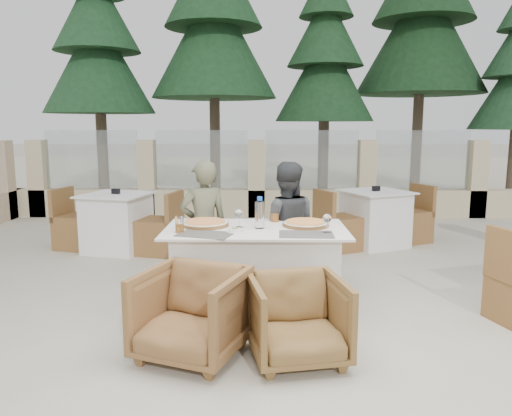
{
  "coord_description": "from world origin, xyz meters",
  "views": [
    {
      "loc": [
        0.09,
        -4.26,
        1.67
      ],
      "look_at": [
        0.04,
        0.35,
        0.9
      ],
      "focal_mm": 35.0,
      "sensor_mm": 36.0,
      "label": 1
    }
  ],
  "objects_px": {
    "armchair_far_left": "(221,255)",
    "bg_table_b": "(375,218)",
    "armchair_far_right": "(301,258)",
    "diner_left": "(204,227)",
    "armchair_near_right": "(298,319)",
    "pizza_right": "(306,223)",
    "beer_glass_right": "(275,214)",
    "diner_right": "(286,229)",
    "armchair_near_left": "(191,314)",
    "wine_glass_centre": "(239,217)",
    "olive_dish": "(235,230)",
    "bg_table_a": "(117,222)",
    "pizza_left": "(205,223)",
    "beer_glass_left": "(180,224)",
    "wine_glass_corner": "(327,222)",
    "dining_table": "(256,270)",
    "water_bottle": "(260,213)"
  },
  "relations": [
    {
      "from": "dining_table",
      "to": "armchair_near_right",
      "type": "xyz_separation_m",
      "value": [
        0.31,
        -0.94,
        -0.08
      ]
    },
    {
      "from": "armchair_far_left",
      "to": "bg_table_b",
      "type": "xyz_separation_m",
      "value": [
        2.0,
        1.74,
        0.07
      ]
    },
    {
      "from": "armchair_far_right",
      "to": "bg_table_b",
      "type": "relative_size",
      "value": 0.38
    },
    {
      "from": "wine_glass_centre",
      "to": "armchair_far_left",
      "type": "height_order",
      "value": "wine_glass_centre"
    },
    {
      "from": "armchair_near_left",
      "to": "bg_table_b",
      "type": "bearing_deg",
      "value": 79.19
    },
    {
      "from": "pizza_right",
      "to": "water_bottle",
      "type": "relative_size",
      "value": 1.46
    },
    {
      "from": "bg_table_b",
      "to": "diner_right",
      "type": "bearing_deg",
      "value": -148.35
    },
    {
      "from": "beer_glass_right",
      "to": "armchair_far_right",
      "type": "bearing_deg",
      "value": 58.8
    },
    {
      "from": "bg_table_a",
      "to": "bg_table_b",
      "type": "bearing_deg",
      "value": 19.08
    },
    {
      "from": "armchair_near_left",
      "to": "wine_glass_centre",
      "type": "bearing_deg",
      "value": 92.23
    },
    {
      "from": "wine_glass_centre",
      "to": "armchair_near_left",
      "type": "xyz_separation_m",
      "value": [
        -0.3,
        -0.92,
        -0.54
      ]
    },
    {
      "from": "water_bottle",
      "to": "diner_right",
      "type": "xyz_separation_m",
      "value": [
        0.25,
        0.52,
        -0.25
      ]
    },
    {
      "from": "pizza_left",
      "to": "armchair_far_right",
      "type": "bearing_deg",
      "value": 36.71
    },
    {
      "from": "wine_glass_centre",
      "to": "olive_dish",
      "type": "relative_size",
      "value": 1.67
    },
    {
      "from": "pizza_right",
      "to": "armchair_far_left",
      "type": "height_order",
      "value": "pizza_right"
    },
    {
      "from": "water_bottle",
      "to": "diner_left",
      "type": "height_order",
      "value": "diner_left"
    },
    {
      "from": "wine_glass_centre",
      "to": "armchair_far_left",
      "type": "bearing_deg",
      "value": 106.35
    },
    {
      "from": "beer_glass_right",
      "to": "armchair_near_left",
      "type": "distance_m",
      "value": 1.45
    },
    {
      "from": "armchair_near_right",
      "to": "bg_table_b",
      "type": "distance_m",
      "value": 3.7
    },
    {
      "from": "dining_table",
      "to": "armchair_near_left",
      "type": "xyz_separation_m",
      "value": [
        -0.45,
        -0.9,
        -0.06
      ]
    },
    {
      "from": "diner_right",
      "to": "bg_table_b",
      "type": "distance_m",
      "value": 2.43
    },
    {
      "from": "wine_glass_centre",
      "to": "bg_table_b",
      "type": "height_order",
      "value": "wine_glass_centre"
    },
    {
      "from": "armchair_near_right",
      "to": "beer_glass_left",
      "type": "bearing_deg",
      "value": 130.87
    },
    {
      "from": "pizza_left",
      "to": "armchair_near_left",
      "type": "distance_m",
      "value": 1.1
    },
    {
      "from": "wine_glass_corner",
      "to": "beer_glass_right",
      "type": "relative_size",
      "value": 1.18
    },
    {
      "from": "bg_table_b",
      "to": "beer_glass_right",
      "type": "bearing_deg",
      "value": -147.86
    },
    {
      "from": "dining_table",
      "to": "beer_glass_right",
      "type": "height_order",
      "value": "beer_glass_right"
    },
    {
      "from": "beer_glass_right",
      "to": "armchair_near_left",
      "type": "relative_size",
      "value": 0.22
    },
    {
      "from": "bg_table_b",
      "to": "wine_glass_centre",
      "type": "bearing_deg",
      "value": -150.08
    },
    {
      "from": "armchair_far_right",
      "to": "diner_right",
      "type": "xyz_separation_m",
      "value": [
        -0.18,
        -0.28,
        0.38
      ]
    },
    {
      "from": "pizza_left",
      "to": "diner_right",
      "type": "height_order",
      "value": "diner_right"
    },
    {
      "from": "olive_dish",
      "to": "bg_table_b",
      "type": "height_order",
      "value": "olive_dish"
    },
    {
      "from": "pizza_left",
      "to": "beer_glass_left",
      "type": "relative_size",
      "value": 2.98
    },
    {
      "from": "armchair_near_right",
      "to": "diner_right",
      "type": "bearing_deg",
      "value": 80.06
    },
    {
      "from": "wine_glass_corner",
      "to": "armchair_far_right",
      "type": "relative_size",
      "value": 0.3
    },
    {
      "from": "armchair_far_right",
      "to": "olive_dish",
      "type": "bearing_deg",
      "value": 43.62
    },
    {
      "from": "diner_left",
      "to": "olive_dish",
      "type": "bearing_deg",
      "value": 93.89
    },
    {
      "from": "wine_glass_corner",
      "to": "bg_table_b",
      "type": "distance_m",
      "value": 2.94
    },
    {
      "from": "armchair_far_left",
      "to": "armchair_far_right",
      "type": "relative_size",
      "value": 1.11
    },
    {
      "from": "pizza_right",
      "to": "armchair_near_left",
      "type": "xyz_separation_m",
      "value": [
        -0.9,
        -0.99,
        -0.47
      ]
    },
    {
      "from": "beer_glass_right",
      "to": "wine_glass_centre",
      "type": "bearing_deg",
      "value": -139.39
    },
    {
      "from": "pizza_right",
      "to": "armchair_far_left",
      "type": "bearing_deg",
      "value": 140.22
    },
    {
      "from": "wine_glass_corner",
      "to": "diner_left",
      "type": "xyz_separation_m",
      "value": [
        -1.12,
        0.74,
        -0.2
      ]
    },
    {
      "from": "diner_left",
      "to": "bg_table_b",
      "type": "relative_size",
      "value": 0.81
    },
    {
      "from": "beer_glass_right",
      "to": "diner_right",
      "type": "bearing_deg",
      "value": 61.74
    },
    {
      "from": "beer_glass_right",
      "to": "bg_table_a",
      "type": "distance_m",
      "value": 2.83
    },
    {
      "from": "armchair_far_right",
      "to": "diner_left",
      "type": "bearing_deg",
      "value": 1.0
    },
    {
      "from": "diner_left",
      "to": "water_bottle",
      "type": "bearing_deg",
      "value": 113.15
    },
    {
      "from": "armchair_far_left",
      "to": "armchair_near_right",
      "type": "xyz_separation_m",
      "value": [
        0.68,
        -1.72,
        -0.01
      ]
    },
    {
      "from": "armchair_near_right",
      "to": "pizza_right",
      "type": "bearing_deg",
      "value": 71.6
    }
  ]
}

